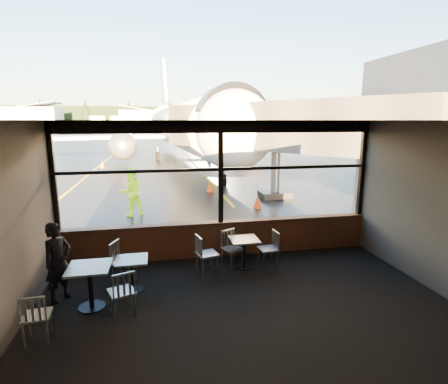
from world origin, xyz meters
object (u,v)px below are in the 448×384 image
object	(u,v)px
airliner	(185,96)
cone_wing	(102,165)
cafe_table_mid	(133,275)
chair_near_e	(268,249)
jet_bridge	(280,152)
chair_near_n	(232,249)
passenger	(58,262)
cafe_table_near	(244,253)
cafe_table_left	(90,287)
ground_crew	(131,192)
cone_nose	(210,186)
chair_left_s	(37,316)
chair_near_w	(207,254)
chair_mid_s	(122,292)
chair_mid_w	(124,263)
cone_extra	(257,202)

from	to	relation	value
airliner	cone_wing	world-z (taller)	airliner
cafe_table_mid	chair_near_e	size ratio (longest dim) A/B	0.78
jet_bridge	chair_near_n	distance (m)	7.41
passenger	cafe_table_near	bearing A→B (deg)	-39.42
cafe_table_near	chair_near_e	world-z (taller)	chair_near_e
cafe_table_left	cone_wing	distance (m)	21.38
cone_wing	ground_crew	bearing A→B (deg)	-78.03
ground_crew	cone_nose	xyz separation A→B (m)	(3.58, 3.90, -0.62)
chair_left_s	cafe_table_left	bearing A→B (deg)	49.31
chair_near_n	passenger	bearing A→B (deg)	-11.92
chair_near_w	cone_nose	distance (m)	9.65
cafe_table_mid	airliner	bearing A→B (deg)	82.37
airliner	passenger	world-z (taller)	airliner
cafe_table_left	chair_left_s	bearing A→B (deg)	-126.14
cafe_table_left	cone_nose	distance (m)	11.29
airliner	chair_left_s	bearing A→B (deg)	-104.90
airliner	chair_mid_s	xyz separation A→B (m)	(-3.33, -24.80, -5.16)
airliner	cafe_table_mid	world-z (taller)	airliner
chair_near_w	chair_mid_s	size ratio (longest dim) A/B	1.05
jet_bridge	cafe_table_left	size ratio (longest dim) A/B	12.11
cafe_table_near	chair_mid_w	world-z (taller)	chair_mid_w
airliner	chair_near_w	bearing A→B (deg)	-98.42
chair_near_e	jet_bridge	bearing A→B (deg)	-27.74
cafe_table_near	cone_nose	size ratio (longest dim) A/B	1.30
cafe_table_left	chair_mid_s	distance (m)	0.72
cafe_table_near	chair_near_w	size ratio (longest dim) A/B	0.77
chair_mid_w	cafe_table_near	bearing A→B (deg)	118.19
chair_mid_s	chair_left_s	bearing A→B (deg)	-177.79
cafe_table_near	cone_extra	xyz separation A→B (m)	(2.01, 5.64, -0.12)
cafe_table_mid	chair_mid_w	size ratio (longest dim) A/B	0.74
cafe_table_mid	chair_near_w	distance (m)	1.73
chair_near_e	ground_crew	size ratio (longest dim) A/B	0.50
chair_near_w	passenger	xyz separation A→B (m)	(-3.03, -0.63, 0.32)
airliner	chair_mid_w	xyz separation A→B (m)	(-3.39, -23.47, -5.14)
cafe_table_left	chair_mid_w	distance (m)	1.09
cafe_table_left	chair_near_w	distance (m)	2.61
chair_near_e	cone_extra	bearing A→B (deg)	-19.71
chair_near_e	chair_mid_w	bearing A→B (deg)	88.44
cone_nose	cone_wing	distance (m)	12.53
cafe_table_near	cone_wing	xyz separation A→B (m)	(-6.03, 19.95, -0.12)
chair_left_s	chair_near_w	bearing A→B (deg)	28.40
cafe_table_left	chair_near_n	distance (m)	3.32
cone_wing	cone_extra	xyz separation A→B (m)	(8.03, -14.31, 0.00)
cafe_table_mid	cone_nose	world-z (taller)	cafe_table_mid
cafe_table_near	cafe_table_left	bearing A→B (deg)	-159.21
cafe_table_left	chair_near_w	xyz separation A→B (m)	(2.38, 1.07, 0.06)
cone_nose	chair_mid_w	bearing A→B (deg)	-109.36
chair_near_n	cone_extra	bearing A→B (deg)	-137.95
cafe_table_mid	jet_bridge	bearing A→B (deg)	50.88
airliner	chair_near_n	bearing A→B (deg)	-96.84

